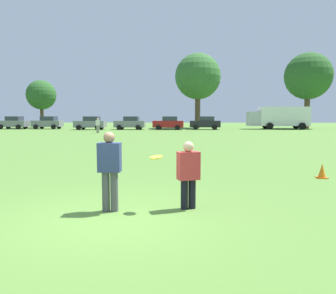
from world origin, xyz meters
The scene contains 16 objects.
ground_plane centered at (0.00, 0.00, 0.00)m, with size 161.62×161.62×0.00m, color #517A33.
player_thrower centered at (-0.11, 0.46, 0.95)m, with size 0.47×0.28×1.69m.
player_defender centered at (1.55, 0.71, 0.82)m, with size 0.52×0.40×1.48m.
frisbee centered at (0.86, 0.56, 1.15)m, with size 0.27×0.27×0.09m.
traffic_cone centered at (5.98, 4.37, 0.23)m, with size 0.32×0.32×0.48m.
parked_car_near_left centered at (-22.56, 40.88, 0.92)m, with size 4.26×2.33×1.82m.
parked_car_mid_left centered at (-17.67, 41.24, 0.92)m, with size 4.26×2.33×1.82m.
parked_car_center centered at (-10.81, 38.96, 0.92)m, with size 4.26×2.33×1.82m.
parked_car_mid_right centered at (-5.42, 39.53, 0.92)m, with size 4.26×2.33×1.82m.
parked_car_near_right centered at (-0.08, 39.52, 0.92)m, with size 4.26×2.33×1.82m.
parked_car_far_right centered at (5.01, 40.09, 0.92)m, with size 4.26×2.33×1.82m.
box_truck centered at (15.65, 41.77, 1.75)m, with size 8.58×3.21×3.18m.
bystander_far_jogger centered at (-7.79, 30.73, 0.95)m, with size 0.51×0.37×1.68m.
tree_west_oak centered at (-20.22, 45.42, 5.11)m, with size 4.57×4.57×7.43m.
tree_west_maple centered at (4.24, 45.80, 7.89)m, with size 7.06×7.06×11.47m.
tree_center_elm centered at (20.46, 44.22, 7.70)m, with size 6.89×6.89×11.20m.
Camera 1 is at (1.34, -6.41, 2.04)m, focal length 35.57 mm.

